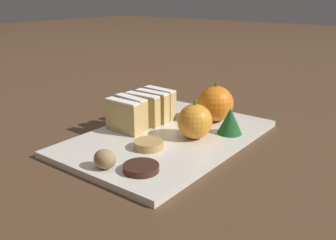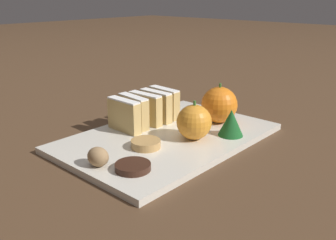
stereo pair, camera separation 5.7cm
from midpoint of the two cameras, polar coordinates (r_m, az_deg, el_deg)
The scene contains 13 objects.
ground_plane at distance 0.73m, azimuth 2.26°, elevation -3.17°, with size 6.00×6.00×0.00m, color #513823.
serving_platter at distance 0.72m, azimuth 2.26°, elevation -2.73°, with size 0.27×0.41×0.01m.
stollen_slice_front at distance 0.73m, azimuth -4.52°, elevation 0.69°, with size 0.08×0.02×0.06m.
stollen_slice_second at distance 0.76m, azimuth -3.14°, elevation 1.28°, with size 0.08×0.03×0.06m.
stollen_slice_third at distance 0.77m, azimuth -1.39°, elevation 1.71°, with size 0.08×0.02×0.06m.
stollen_slice_fourth at distance 0.79m, azimuth 0.17°, elevation 2.16°, with size 0.08×0.02×0.06m.
stollen_slice_fifth at distance 0.82m, azimuth 1.39°, elevation 2.64°, with size 0.08×0.02×0.06m.
orange_near at distance 0.69m, azimuth 6.36°, elevation -0.36°, with size 0.07×0.07×0.07m.
orange_far at distance 0.79m, azimuth 9.88°, elevation 2.27°, with size 0.08×0.08×0.08m.
walnut at distance 0.59m, azimuth -7.91°, elevation -5.61°, with size 0.04×0.03×0.03m.
chocolate_cookie at distance 0.58m, azimuth -2.57°, elevation -7.17°, with size 0.06×0.06×0.01m.
gingerbread_cookie at distance 0.66m, azimuth -0.95°, elevation -3.69°, with size 0.05×0.05×0.01m.
evergreen_sprig at distance 0.72m, azimuth 11.82°, elevation -0.43°, with size 0.05×0.05×0.05m.
Camera 2 is at (0.45, -0.50, 0.27)m, focal length 40.00 mm.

